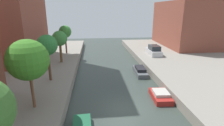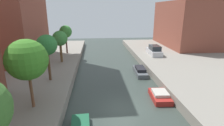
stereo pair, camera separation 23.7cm
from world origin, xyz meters
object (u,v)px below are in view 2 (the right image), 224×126
Objects in this scene: street_tree_3 at (47,45)px; street_tree_4 at (60,39)px; street_tree_2 at (27,60)px; low_block_right at (188,24)px; moored_boat_right_3 at (160,96)px; parked_car at (154,51)px; moored_boat_right_4 at (140,71)px; street_tree_5 at (66,32)px.

street_tree_4 is at bearing 90.00° from street_tree_3.
low_block_right is at bearing 43.40° from street_tree_2.
moored_boat_right_3 is at bearing -122.24° from low_block_right.
street_tree_2 is 22.72m from parked_car.
street_tree_2 is 1.25× the size of moored_boat_right_4.
street_tree_2 is 1.20× the size of parked_car.
moored_boat_right_3 is (11.55, -11.10, -4.19)m from street_tree_4.
parked_car is at bearing 58.15° from moored_boat_right_4.
moored_boat_right_3 is at bearing -55.27° from street_tree_5.
street_tree_4 is 1.06× the size of moored_boat_right_4.
low_block_right is at bearing 23.25° from street_tree_4.
low_block_right is 2.99× the size of street_tree_3.
moored_boat_right_3 is 0.71× the size of moored_boat_right_4.
street_tree_4 reaches higher than moored_boat_right_3.
parked_car is at bearing 74.13° from moored_boat_right_3.
parked_car is 1.46× the size of moored_boat_right_3.
moored_boat_right_4 is at bearing 39.71° from street_tree_2.
street_tree_3 is at bearing -144.36° from low_block_right.
street_tree_3 is 1.02× the size of street_tree_5.
street_tree_2 is 5.82m from street_tree_3.
street_tree_5 is at bearing 90.00° from street_tree_2.
street_tree_4 is 0.94× the size of street_tree_5.
street_tree_3 is 1.62× the size of moored_boat_right_3.
street_tree_3 is at bearing 161.84° from moored_boat_right_3.
street_tree_4 is 12.67m from moored_boat_right_4.
street_tree_5 is (0.00, 5.56, 0.35)m from street_tree_4.
street_tree_3 is (-25.45, -18.25, -0.73)m from low_block_right.
parked_car is (15.58, 3.06, -2.85)m from street_tree_4.
moored_boat_right_3 is at bearing 9.99° from street_tree_2.
low_block_right is 27.73m from street_tree_4.
low_block_right reaches higher than street_tree_3.
street_tree_5 is at bearing 90.00° from street_tree_4.
parked_car is at bearing 11.12° from street_tree_4.
street_tree_4 is (-0.00, 7.31, -0.43)m from street_tree_3.
moored_boat_right_3 is (-4.03, -14.17, -1.35)m from parked_car.
moored_boat_right_4 is (11.40, -3.67, -4.14)m from street_tree_4.
street_tree_5 is (0.00, 18.70, -0.11)m from street_tree_2.
low_block_right is at bearing 38.57° from parked_car.
low_block_right is 3.44× the size of moored_boat_right_4.
moored_boat_right_4 is at bearing -17.86° from street_tree_4.
street_tree_5 is 1.08× the size of parked_car.
low_block_right reaches higher than street_tree_2.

